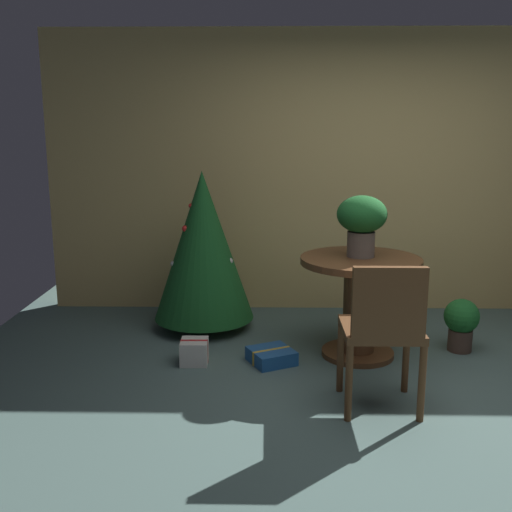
% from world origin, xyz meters
% --- Properties ---
extents(ground_plane, '(6.60, 6.60, 0.00)m').
position_xyz_m(ground_plane, '(0.00, 0.00, 0.00)').
color(ground_plane, '#4C6660').
extents(back_wall_panel, '(6.00, 0.10, 2.60)m').
position_xyz_m(back_wall_panel, '(0.00, 2.20, 1.30)').
color(back_wall_panel, tan).
rests_on(back_wall_panel, ground_plane).
extents(round_dining_table, '(0.90, 0.90, 0.77)m').
position_xyz_m(round_dining_table, '(-0.24, 0.91, 0.49)').
color(round_dining_table, brown).
rests_on(round_dining_table, ground_plane).
extents(flower_vase, '(0.37, 0.37, 0.46)m').
position_xyz_m(flower_vase, '(-0.24, 0.95, 1.05)').
color(flower_vase, '#665B51').
rests_on(flower_vase, round_dining_table).
extents(wooden_chair_near, '(0.47, 0.45, 0.94)m').
position_xyz_m(wooden_chair_near, '(-0.24, -0.01, 0.55)').
color(wooden_chair_near, brown).
rests_on(wooden_chair_near, ground_plane).
extents(holiday_tree, '(0.86, 0.86, 1.37)m').
position_xyz_m(holiday_tree, '(-1.49, 1.53, 0.73)').
color(holiday_tree, brown).
rests_on(holiday_tree, ground_plane).
extents(gift_box_blue, '(0.40, 0.40, 0.10)m').
position_xyz_m(gift_box_blue, '(-0.91, 0.75, 0.05)').
color(gift_box_blue, '#1E569E').
rests_on(gift_box_blue, ground_plane).
extents(gift_box_cream, '(0.20, 0.21, 0.18)m').
position_xyz_m(gift_box_cream, '(-1.48, 0.73, 0.09)').
color(gift_box_cream, silver).
rests_on(gift_box_cream, ground_plane).
extents(potted_plant, '(0.27, 0.27, 0.42)m').
position_xyz_m(potted_plant, '(0.57, 1.02, 0.24)').
color(potted_plant, '#4C382D').
rests_on(potted_plant, ground_plane).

